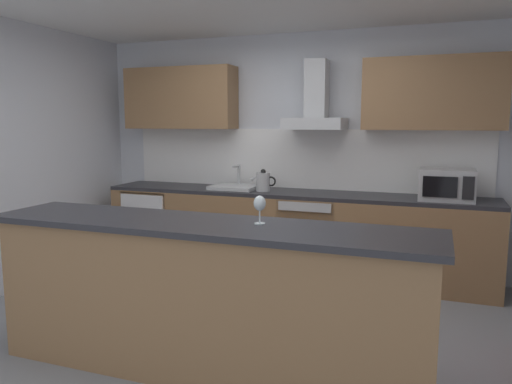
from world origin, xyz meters
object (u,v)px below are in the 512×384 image
at_px(kettle, 263,181).
at_px(refrigerator, 156,225).
at_px(oven, 311,234).
at_px(sink, 235,187).
at_px(wine_glass, 260,204).
at_px(range_hood, 316,108).
at_px(microwave, 447,185).

bearing_deg(kettle, refrigerator, 178.70).
bearing_deg(refrigerator, oven, 0.08).
height_order(oven, kettle, kettle).
xyz_separation_m(sink, kettle, (0.35, -0.04, 0.08)).
bearing_deg(wine_glass, sink, 116.41).
bearing_deg(range_hood, sink, -172.28).
bearing_deg(microwave, refrigerator, 179.55).
distance_m(microwave, range_hood, 1.52).
xyz_separation_m(sink, wine_glass, (1.08, -2.18, 0.21)).
height_order(microwave, kettle, microwave).
bearing_deg(microwave, wine_glass, -117.41).
bearing_deg(sink, wine_glass, -63.59).
distance_m(sink, kettle, 0.36).
xyz_separation_m(oven, refrigerator, (-1.89, -0.00, -0.03)).
distance_m(refrigerator, kettle, 1.49).
distance_m(oven, kettle, 0.76).
bearing_deg(wine_glass, oven, 95.44).
relative_size(microwave, sink, 1.00).
xyz_separation_m(oven, range_hood, (0.00, 0.13, 1.33)).
height_order(sink, range_hood, range_hood).
bearing_deg(microwave, sink, 178.98).
relative_size(oven, refrigerator, 0.94).
bearing_deg(microwave, range_hood, 173.17).
distance_m(microwave, wine_glass, 2.41).
distance_m(microwave, sink, 2.19).
distance_m(refrigerator, microwave, 3.27).
height_order(refrigerator, wine_glass, wine_glass).
bearing_deg(oven, sink, 179.28).
xyz_separation_m(microwave, range_hood, (-1.31, 0.16, 0.74)).
xyz_separation_m(microwave, wine_glass, (-1.11, -2.14, 0.08)).
distance_m(oven, range_hood, 1.33).
xyz_separation_m(refrigerator, sink, (1.02, 0.01, 0.50)).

